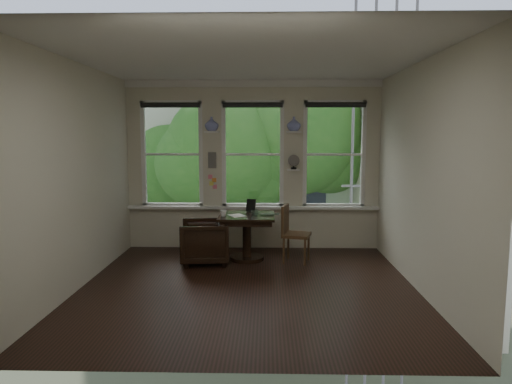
{
  "coord_description": "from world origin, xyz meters",
  "views": [
    {
      "loc": [
        0.25,
        -5.95,
        2.04
      ],
      "look_at": [
        0.09,
        0.9,
        1.19
      ],
      "focal_mm": 32.0,
      "sensor_mm": 36.0,
      "label": 1
    }
  ],
  "objects_px": {
    "table": "(247,237)",
    "laptop": "(269,215)",
    "armchair_left": "(204,242)",
    "mug": "(223,213)",
    "side_chair_right": "(297,234)"
  },
  "relations": [
    {
      "from": "laptop",
      "to": "mug",
      "type": "xyz_separation_m",
      "value": [
        -0.74,
        -0.08,
        0.04
      ]
    },
    {
      "from": "table",
      "to": "armchair_left",
      "type": "relative_size",
      "value": 1.18
    },
    {
      "from": "side_chair_right",
      "to": "laptop",
      "type": "distance_m",
      "value": 0.53
    },
    {
      "from": "laptop",
      "to": "mug",
      "type": "relative_size",
      "value": 2.86
    },
    {
      "from": "table",
      "to": "side_chair_right",
      "type": "xyz_separation_m",
      "value": [
        0.81,
        -0.13,
        0.09
      ]
    },
    {
      "from": "table",
      "to": "laptop",
      "type": "bearing_deg",
      "value": -10.7
    },
    {
      "from": "armchair_left",
      "to": "side_chair_right",
      "type": "relative_size",
      "value": 0.83
    },
    {
      "from": "side_chair_right",
      "to": "mug",
      "type": "relative_size",
      "value": 8.56
    },
    {
      "from": "side_chair_right",
      "to": "laptop",
      "type": "relative_size",
      "value": 2.99
    },
    {
      "from": "table",
      "to": "side_chair_right",
      "type": "distance_m",
      "value": 0.82
    },
    {
      "from": "table",
      "to": "armchair_left",
      "type": "height_order",
      "value": "table"
    },
    {
      "from": "table",
      "to": "armchair_left",
      "type": "distance_m",
      "value": 0.71
    },
    {
      "from": "table",
      "to": "armchair_left",
      "type": "xyz_separation_m",
      "value": [
        -0.67,
        -0.22,
        -0.03
      ]
    },
    {
      "from": "side_chair_right",
      "to": "armchair_left",
      "type": "bearing_deg",
      "value": 108.25
    },
    {
      "from": "armchair_left",
      "to": "mug",
      "type": "bearing_deg",
      "value": 97.97
    }
  ]
}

